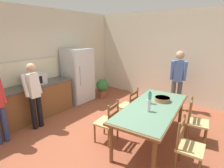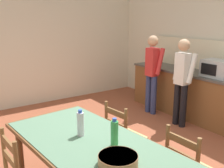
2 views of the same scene
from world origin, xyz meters
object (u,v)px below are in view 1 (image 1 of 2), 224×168
serving_bowl (162,99)px  chair_side_near_right (196,122)px  dining_table (153,110)px  chair_side_near_left (188,147)px  bottle_near_centre (149,105)px  chair_side_far_left (108,122)px  person_by_table (178,78)px  microwave (35,79)px  potted_plant (102,87)px  refrigerator (78,76)px  person_at_counter (34,93)px  bottle_off_centre (150,98)px  chair_side_far_right (129,106)px

serving_bowl → chair_side_near_right: bearing=-76.4°
dining_table → chair_side_near_left: chair_side_near_left is taller
bottle_near_centre → chair_side_far_left: size_ratio=0.30×
serving_bowl → person_by_table: (1.54, 0.15, 0.14)m
microwave → bottle_near_centre: bearing=-80.4°
bottle_near_centre → potted_plant: bearing=56.1°
chair_side_far_left → refrigerator: bearing=-125.7°
refrigerator → serving_bowl: size_ratio=5.43×
chair_side_far_left → person_at_counter: person_at_counter is taller
person_by_table → person_at_counter: bearing=-52.7°
bottle_near_centre → person_at_counter: bearing=108.9°
chair_side_near_left → bottle_near_centre: bearing=75.5°
dining_table → potted_plant: size_ratio=3.36×
refrigerator → chair_side_far_left: refrigerator is taller
bottle_near_centre → person_by_table: person_by_table is taller
bottle_off_centre → person_at_counter: bearing=117.6°
serving_bowl → chair_side_near_right: size_ratio=0.35×
microwave → bottle_near_centre: size_ratio=1.85×
chair_side_near_left → serving_bowl: bearing=40.0°
chair_side_near_left → refrigerator: bearing=69.3°
microwave → person_at_counter: 0.64m
potted_plant → microwave: bearing=168.5°
microwave → dining_table: 3.07m
refrigerator → microwave: size_ratio=3.48×
chair_side_far_right → chair_side_near_left: bearing=60.9°
person_at_counter → person_by_table: 3.83m
microwave → bottle_near_centre: 3.02m
dining_table → chair_side_near_right: bearing=-52.8°
chair_side_far_left → person_by_table: 2.61m
chair_side_far_right → person_by_table: bearing=153.5°
microwave → chair_side_far_left: microwave is taller
chair_side_far_left → chair_side_far_right: 0.97m
chair_side_far_left → chair_side_far_right: same height
person_at_counter → potted_plant: person_at_counter is taller
person_by_table → potted_plant: size_ratio=2.60×
refrigerator → potted_plant: (0.71, -0.43, -0.48)m
chair_side_far_left → potted_plant: bearing=-143.8°
dining_table → bottle_off_centre: bottle_off_centre is taller
chair_side_near_right → serving_bowl: bearing=95.4°
dining_table → person_at_counter: bearing=114.5°
refrigerator → dining_table: refrigerator is taller
person_at_counter → microwave: bearing=-33.0°
bottle_off_centre → microwave: bearing=107.1°
chair_side_near_right → person_by_table: (1.38, 0.83, 0.53)m
refrigerator → bottle_off_centre: (-0.62, -2.81, 0.04)m
microwave → chair_side_near_right: microwave is taller
dining_table → serving_bowl: bearing=-5.8°
bottle_near_centre → chair_side_near_left: 0.93m
chair_side_near_right → chair_side_near_left: bearing=176.7°
serving_bowl → bottle_off_centre: bearing=149.8°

